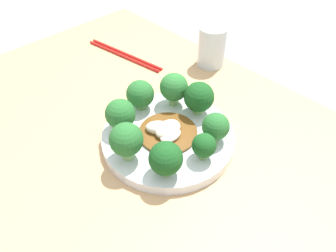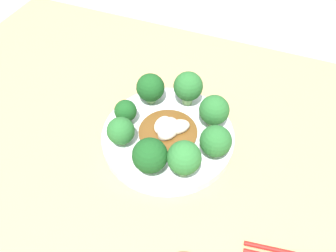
{
  "view_description": "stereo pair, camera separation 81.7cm",
  "coord_description": "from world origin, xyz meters",
  "px_view_note": "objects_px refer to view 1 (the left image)",
  "views": [
    {
      "loc": [
        0.29,
        -0.28,
        1.16
      ],
      "look_at": [
        -0.02,
        0.02,
        0.74
      ],
      "focal_mm": 35.0,
      "sensor_mm": 36.0,
      "label": 1
    },
    {
      "loc": [
        -0.17,
        0.39,
        1.2
      ],
      "look_at": [
        -0.02,
        0.02,
        0.74
      ],
      "focal_mm": 35.0,
      "sensor_mm": 36.0,
      "label": 2
    }
  ],
  "objects_px": {
    "broccoli_southwest": "(120,114)",
    "broccoli_southeast": "(166,159)",
    "drinking_glass": "(212,46)",
    "broccoli_east": "(204,146)",
    "broccoli_west": "(140,94)",
    "broccoli_south": "(126,140)",
    "broccoli_north": "(199,97)",
    "broccoli_northeast": "(216,127)",
    "chopsticks": "(124,55)",
    "plate": "(168,137)",
    "stirfry_center": "(167,130)",
    "broccoli_northwest": "(174,88)"
  },
  "relations": [
    {
      "from": "broccoli_southwest",
      "to": "broccoli_southeast",
      "type": "bearing_deg",
      "value": -5.78
    },
    {
      "from": "broccoli_southwest",
      "to": "drinking_glass",
      "type": "relative_size",
      "value": 0.66
    },
    {
      "from": "broccoli_east",
      "to": "broccoli_west",
      "type": "relative_size",
      "value": 0.82
    },
    {
      "from": "broccoli_south",
      "to": "broccoli_east",
      "type": "height_order",
      "value": "broccoli_south"
    },
    {
      "from": "drinking_glass",
      "to": "broccoli_north",
      "type": "bearing_deg",
      "value": -56.43
    },
    {
      "from": "broccoli_northeast",
      "to": "drinking_glass",
      "type": "bearing_deg",
      "value": 131.72
    },
    {
      "from": "broccoli_southeast",
      "to": "chopsticks",
      "type": "height_order",
      "value": "broccoli_southeast"
    },
    {
      "from": "plate",
      "to": "drinking_glass",
      "type": "bearing_deg",
      "value": 114.62
    },
    {
      "from": "broccoli_south",
      "to": "broccoli_southeast",
      "type": "bearing_deg",
      "value": 18.21
    },
    {
      "from": "broccoli_southwest",
      "to": "stirfry_center",
      "type": "bearing_deg",
      "value": 36.67
    },
    {
      "from": "broccoli_north",
      "to": "stirfry_center",
      "type": "height_order",
      "value": "broccoli_north"
    },
    {
      "from": "broccoli_northeast",
      "to": "broccoli_north",
      "type": "bearing_deg",
      "value": 154.38
    },
    {
      "from": "broccoli_northwest",
      "to": "drinking_glass",
      "type": "distance_m",
      "value": 0.21
    },
    {
      "from": "broccoli_southeast",
      "to": "stirfry_center",
      "type": "relative_size",
      "value": 0.58
    },
    {
      "from": "broccoli_east",
      "to": "broccoli_south",
      "type": "bearing_deg",
      "value": -134.26
    },
    {
      "from": "broccoli_southeast",
      "to": "broccoli_southwest",
      "type": "height_order",
      "value": "broccoli_southwest"
    },
    {
      "from": "broccoli_northeast",
      "to": "broccoli_west",
      "type": "xyz_separation_m",
      "value": [
        -0.16,
        -0.04,
        0.0
      ]
    },
    {
      "from": "broccoli_west",
      "to": "chopsticks",
      "type": "distance_m",
      "value": 0.25
    },
    {
      "from": "broccoli_north",
      "to": "broccoli_southeast",
      "type": "xyz_separation_m",
      "value": [
        0.07,
        -0.15,
        -0.0
      ]
    },
    {
      "from": "plate",
      "to": "broccoli_northwest",
      "type": "relative_size",
      "value": 3.53
    },
    {
      "from": "broccoli_north",
      "to": "broccoli_west",
      "type": "xyz_separation_m",
      "value": [
        -0.09,
        -0.07,
        -0.0
      ]
    },
    {
      "from": "plate",
      "to": "broccoli_south",
      "type": "relative_size",
      "value": 3.42
    },
    {
      "from": "plate",
      "to": "broccoli_west",
      "type": "relative_size",
      "value": 3.96
    },
    {
      "from": "plate",
      "to": "broccoli_north",
      "type": "bearing_deg",
      "value": 91.57
    },
    {
      "from": "broccoli_northwest",
      "to": "drinking_glass",
      "type": "relative_size",
      "value": 0.71
    },
    {
      "from": "plate",
      "to": "stirfry_center",
      "type": "relative_size",
      "value": 2.26
    },
    {
      "from": "plate",
      "to": "chopsticks",
      "type": "bearing_deg",
      "value": 156.18
    },
    {
      "from": "broccoli_south",
      "to": "stirfry_center",
      "type": "relative_size",
      "value": 0.66
    },
    {
      "from": "broccoli_northwest",
      "to": "chopsticks",
      "type": "bearing_deg",
      "value": 165.76
    },
    {
      "from": "broccoli_northwest",
      "to": "broccoli_west",
      "type": "relative_size",
      "value": 1.12
    },
    {
      "from": "broccoli_north",
      "to": "broccoli_northeast",
      "type": "xyz_separation_m",
      "value": [
        0.07,
        -0.03,
        -0.01
      ]
    },
    {
      "from": "broccoli_north",
      "to": "broccoli_southwest",
      "type": "bearing_deg",
      "value": -116.06
    },
    {
      "from": "broccoli_southwest",
      "to": "stirfry_center",
      "type": "distance_m",
      "value": 0.09
    },
    {
      "from": "chopsticks",
      "to": "broccoli_northwest",
      "type": "bearing_deg",
      "value": -14.24
    },
    {
      "from": "broccoli_northwest",
      "to": "broccoli_west",
      "type": "height_order",
      "value": "broccoli_northwest"
    },
    {
      "from": "broccoli_north",
      "to": "chopsticks",
      "type": "relative_size",
      "value": 0.29
    },
    {
      "from": "chopsticks",
      "to": "broccoli_southeast",
      "type": "bearing_deg",
      "value": -28.69
    },
    {
      "from": "broccoli_north",
      "to": "chopsticks",
      "type": "bearing_deg",
      "value": 170.99
    },
    {
      "from": "broccoli_southeast",
      "to": "drinking_glass",
      "type": "bearing_deg",
      "value": 119.2
    },
    {
      "from": "broccoli_north",
      "to": "broccoli_east",
      "type": "relative_size",
      "value": 1.35
    },
    {
      "from": "broccoli_north",
      "to": "broccoli_southeast",
      "type": "height_order",
      "value": "broccoli_north"
    },
    {
      "from": "broccoli_southwest",
      "to": "broccoli_east",
      "type": "relative_size",
      "value": 1.28
    },
    {
      "from": "plate",
      "to": "stirfry_center",
      "type": "bearing_deg",
      "value": -117.97
    },
    {
      "from": "plate",
      "to": "broccoli_south",
      "type": "xyz_separation_m",
      "value": [
        -0.01,
        -0.09,
        0.05
      ]
    },
    {
      "from": "plate",
      "to": "broccoli_southwest",
      "type": "height_order",
      "value": "broccoli_southwest"
    },
    {
      "from": "broccoli_west",
      "to": "drinking_glass",
      "type": "relative_size",
      "value": 0.64
    },
    {
      "from": "broccoli_north",
      "to": "stirfry_center",
      "type": "distance_m",
      "value": 0.09
    },
    {
      "from": "broccoli_north",
      "to": "broccoli_northwest",
      "type": "bearing_deg",
      "value": -164.68
    },
    {
      "from": "broccoli_southwest",
      "to": "broccoli_south",
      "type": "distance_m",
      "value": 0.07
    },
    {
      "from": "broccoli_west",
      "to": "drinking_glass",
      "type": "xyz_separation_m",
      "value": [
        -0.03,
        0.25,
        -0.0
      ]
    }
  ]
}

